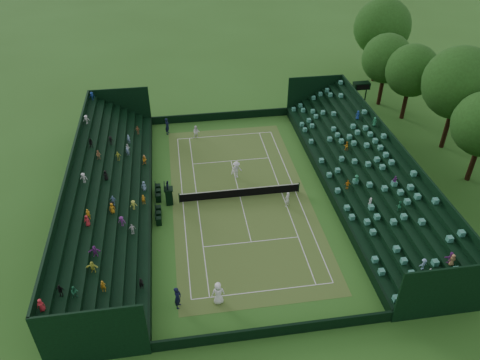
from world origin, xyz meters
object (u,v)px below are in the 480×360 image
(tennis_net, at_px, (240,193))
(player_near_west, at_px, (218,293))
(umpire_chair, at_px, (169,194))
(player_far_east, at_px, (236,170))
(player_far_west, at_px, (196,132))
(player_near_east, at_px, (287,199))

(tennis_net, xyz_separation_m, player_near_west, (-3.49, -12.41, 0.47))
(umpire_chair, height_order, player_near_west, umpire_chair)
(player_near_west, bearing_deg, player_far_east, -105.20)
(player_far_west, bearing_deg, player_far_east, -57.69)
(player_far_east, bearing_deg, player_near_east, -74.54)
(tennis_net, relative_size, umpire_chair, 4.45)
(player_near_west, relative_size, player_far_east, 1.06)
(player_near_east, height_order, player_far_east, player_far_east)
(player_near_east, bearing_deg, player_far_east, -88.73)
(player_near_west, distance_m, player_near_east, 12.89)
(tennis_net, distance_m, umpire_chair, 6.76)
(tennis_net, relative_size, player_near_east, 7.45)
(player_far_west, height_order, player_far_east, player_far_east)
(tennis_net, distance_m, player_near_east, 4.62)
(player_far_west, bearing_deg, player_near_east, -51.36)
(umpire_chair, distance_m, player_far_east, 7.63)
(tennis_net, height_order, player_near_east, player_near_east)
(player_near_east, distance_m, player_far_east, 6.67)
(player_near_east, relative_size, player_far_west, 1.00)
(tennis_net, bearing_deg, player_near_west, -105.72)
(player_far_east, bearing_deg, umpire_chair, -175.60)
(player_near_west, xyz_separation_m, player_far_east, (3.63, 15.72, -0.05))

